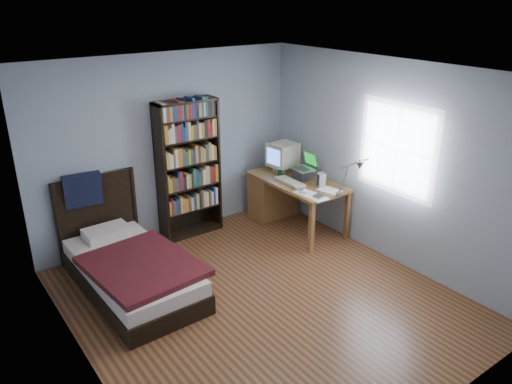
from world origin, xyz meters
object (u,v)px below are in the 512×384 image
laptop (304,172)px  keyboard (290,182)px  soda_can (280,173)px  crt_monitor (283,155)px  speaker (321,180)px  desk (279,192)px  bed (129,266)px  bookshelf (189,169)px  desk_lamp (357,168)px

laptop → keyboard: 0.28m
soda_can → crt_monitor: bearing=41.7°
keyboard → soda_can: size_ratio=4.36×
laptop → speaker: (-0.01, -0.37, -0.01)m
desk → bed: size_ratio=0.71×
crt_monitor → soda_can: (-0.18, -0.16, -0.19)m
desk → laptop: (0.11, -0.42, 0.42)m
keyboard → bookshelf: 1.40m
laptop → bookshelf: 1.61m
laptop → desk_lamp: (-0.16, -1.12, 0.40)m
bed → bookshelf: bearing=32.4°
bed → desk_lamp: bearing=-22.9°
laptop → soda_can: bearing=128.1°
crt_monitor → desk_lamp: size_ratio=0.68×
desk → speaker: bearing=-83.0°
bookshelf → bed: (-1.26, -0.80, -0.70)m
crt_monitor → speaker: bearing=-88.7°
desk → soda_can: (-0.10, -0.15, 0.37)m
keyboard → bed: bed is taller
speaker → bed: 2.75m
keyboard → speaker: speaker is taller
laptop → bookshelf: bearing=152.1°
desk → crt_monitor: (0.08, 0.02, 0.56)m
crt_monitor → bookshelf: bookshelf is taller
bookshelf → bed: 1.65m
keyboard → speaker: size_ratio=2.47×
crt_monitor → keyboard: crt_monitor is taller
keyboard → desk_lamp: bearing=-83.2°
speaker → bookshelf: bookshelf is taller
desk → soda_can: soda_can is taller
laptop → desk_lamp: bearing=-98.0°
crt_monitor → bed: 2.79m
desk_lamp → bookshelf: 2.27m
laptop → desk_lamp: size_ratio=0.60×
speaker → bookshelf: size_ratio=0.10×
laptop → bed: (-2.68, -0.05, -0.58)m
crt_monitor → soda_can: crt_monitor is taller
keyboard → crt_monitor: bearing=64.1°
desk → keyboard: bearing=-109.5°
speaker → bookshelf: bearing=155.8°
keyboard → bookshelf: (-1.16, 0.77, 0.21)m
keyboard → bed: 2.47m
desk_lamp → bed: size_ratio=0.30×
desk → bed: bearing=-169.7°
keyboard → speaker: 0.44m
laptop → desk: bearing=104.5°
keyboard → bed: size_ratio=0.23×
crt_monitor → desk_lamp: desk_lamp is taller
soda_can → keyboard: bearing=-99.6°
crt_monitor → bed: bearing=-169.6°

